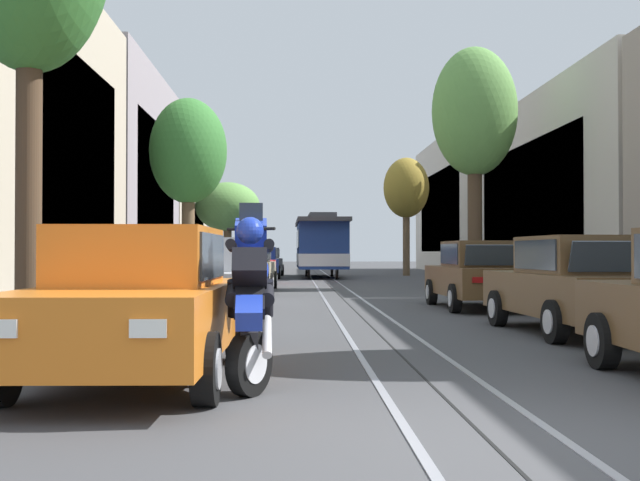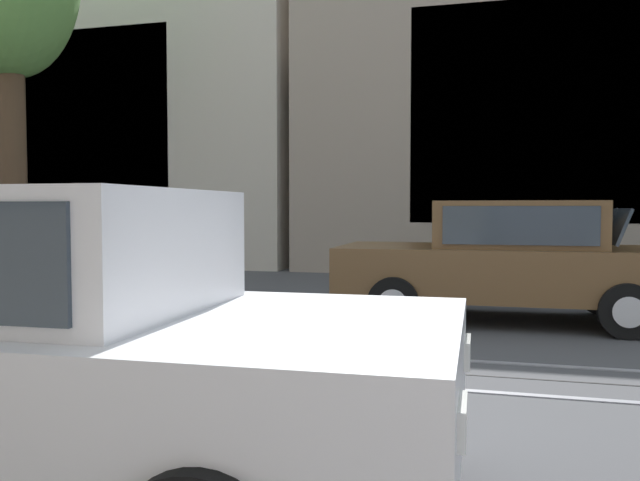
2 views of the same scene
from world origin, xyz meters
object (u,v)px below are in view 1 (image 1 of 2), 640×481
parked_car_orange_near_left (139,302)px  parked_car_silver_second_left (201,280)px  street_tree_kerb_right_second (475,115)px  fire_hydrant (562,293)px  parked_car_red_fifth_left (251,265)px  cable_car_trolley (321,246)px  pedestrian_on_left_pavement (174,263)px  street_tree_kerb_left_mid (228,207)px  parked_car_grey_far_left (266,261)px  street_tree_kerb_right_mid (406,189)px  parked_car_white_mid_left (229,272)px  parked_car_blue_sixth_left (261,263)px  parked_car_brown_second_right (577,284)px  parked_car_brown_mid_right (480,274)px  motorcycle_with_rider (251,289)px  parked_car_beige_fourth_left (247,267)px  street_tree_kerb_left_second (188,153)px

parked_car_orange_near_left → parked_car_silver_second_left: size_ratio=0.99×
street_tree_kerb_right_second → fire_hydrant: 12.19m
parked_car_red_fifth_left → cable_car_trolley: size_ratio=0.48×
parked_car_silver_second_left → pedestrian_on_left_pavement: pedestrian_on_left_pavement is taller
street_tree_kerb_left_mid → cable_car_trolley: street_tree_kerb_left_mid is taller
street_tree_kerb_right_second → pedestrian_on_left_pavement: size_ratio=5.53×
parked_car_grey_far_left → cable_car_trolley: bearing=-55.2°
street_tree_kerb_right_mid → parked_car_white_mid_left: bearing=-109.4°
parked_car_silver_second_left → parked_car_red_fifth_left: size_ratio=1.00×
parked_car_grey_far_left → street_tree_kerb_left_mid: 4.06m
parked_car_red_fifth_left → street_tree_kerb_right_mid: size_ratio=0.66×
parked_car_red_fifth_left → fire_hydrant: size_ratio=5.26×
parked_car_orange_near_left → pedestrian_on_left_pavement: bearing=98.0°
parked_car_blue_sixth_left → parked_car_brown_second_right: (6.28, -26.57, 0.00)m
parked_car_white_mid_left → cable_car_trolley: size_ratio=0.48×
parked_car_blue_sixth_left → parked_car_brown_mid_right: size_ratio=1.00×
street_tree_kerb_right_mid → parked_car_red_fifth_left: bearing=-127.3°
motorcycle_with_rider → parked_car_white_mid_left: bearing=95.8°
street_tree_kerb_right_mid → motorcycle_with_rider: street_tree_kerb_right_mid is taller
parked_car_beige_fourth_left → parked_car_brown_mid_right: bearing=-55.8°
street_tree_kerb_right_second → parked_car_orange_near_left: bearing=-112.7°
parked_car_brown_second_right → parked_car_silver_second_left: bearing=163.0°
parked_car_grey_far_left → parked_car_brown_second_right: size_ratio=1.00×
parked_car_brown_mid_right → fire_hydrant: parked_car_brown_mid_right is taller
parked_car_brown_mid_right → street_tree_kerb_right_mid: 25.74m
parked_car_orange_near_left → street_tree_kerb_left_second: (-2.18, 19.28, 4.04)m
cable_car_trolley → motorcycle_with_rider: (-1.79, -32.56, -0.70)m
parked_car_red_fifth_left → parked_car_brown_second_right: size_ratio=1.00×
cable_car_trolley → pedestrian_on_left_pavement: cable_car_trolley is taller
street_tree_kerb_left_second → cable_car_trolley: size_ratio=0.74×
parked_car_brown_second_right → pedestrian_on_left_pavement: 19.53m
parked_car_silver_second_left → parked_car_grey_far_left: same height
parked_car_silver_second_left → parked_car_grey_far_left: bearing=89.9°
parked_car_beige_fourth_left → fire_hydrant: (7.54, -10.00, -0.38)m
motorcycle_with_rider → pedestrian_on_left_pavement: bearing=100.8°
street_tree_kerb_right_second → fire_hydrant: street_tree_kerb_right_second is taller
cable_car_trolley → pedestrian_on_left_pavement: 12.14m
street_tree_kerb_left_second → parked_car_silver_second_left: bearing=-81.1°
parked_car_brown_mid_right → pedestrian_on_left_pavement: bearing=127.5°
fire_hydrant → street_tree_kerb_right_mid: bearing=89.0°
street_tree_kerb_right_mid → cable_car_trolley: street_tree_kerb_right_mid is taller
parked_car_white_mid_left → street_tree_kerb_left_mid: bearing=95.2°
parked_car_white_mid_left → parked_car_brown_mid_right: same height
parked_car_red_fifth_left → street_tree_kerb_left_second: bearing=-110.7°
parked_car_brown_mid_right → pedestrian_on_left_pavement: size_ratio=2.77×
street_tree_kerb_left_mid → pedestrian_on_left_pavement: size_ratio=3.30×
parked_car_grey_far_left → parked_car_orange_near_left: bearing=-89.9°
parked_car_silver_second_left → parked_car_white_mid_left: bearing=90.0°
parked_car_grey_far_left → street_tree_kerb_left_second: 17.70m
parked_car_grey_far_left → motorcycle_with_rider: bearing=-88.1°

